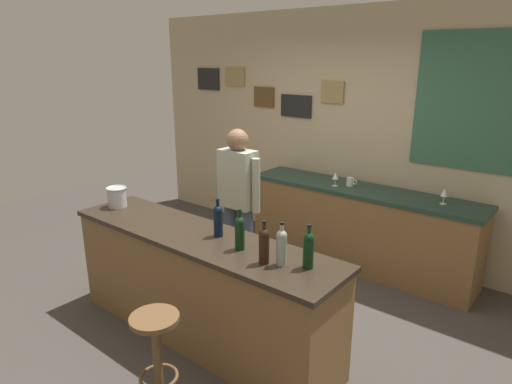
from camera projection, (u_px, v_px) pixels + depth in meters
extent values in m
plane|color=#423D38|center=(233.00, 315.00, 4.06)|extent=(10.00, 10.00, 0.00)
cube|color=tan|center=(348.00, 134.00, 5.17)|extent=(6.00, 0.06, 2.80)
cube|color=black|center=(208.00, 79.00, 6.29)|extent=(0.41, 0.02, 0.30)
cube|color=#997F4C|center=(235.00, 77.00, 5.98)|extent=(0.33, 0.02, 0.24)
cube|color=brown|center=(264.00, 97.00, 5.75)|extent=(0.32, 0.02, 0.25)
cube|color=black|center=(296.00, 106.00, 5.47)|extent=(0.44, 0.02, 0.27)
cube|color=#997F4C|center=(333.00, 92.00, 5.11)|extent=(0.29, 0.02, 0.25)
cube|color=#38664C|center=(475.00, 102.00, 4.20)|extent=(1.13, 0.02, 1.31)
cube|color=brown|center=(200.00, 289.00, 3.64)|extent=(2.46, 0.57, 0.88)
cube|color=#2D2319|center=(198.00, 237.00, 3.50)|extent=(2.51, 0.60, 0.04)
cube|color=brown|center=(359.00, 229.00, 4.93)|extent=(2.52, 0.53, 0.86)
cube|color=#1E382D|center=(361.00, 190.00, 4.79)|extent=(2.57, 0.56, 0.04)
cylinder|color=#384766|center=(246.00, 249.00, 4.40)|extent=(0.13, 0.13, 0.86)
cylinder|color=#384766|center=(231.00, 244.00, 4.52)|extent=(0.13, 0.13, 0.86)
cube|color=#9EA38E|center=(238.00, 179.00, 4.26)|extent=(0.36, 0.20, 0.56)
sphere|color=brown|center=(237.00, 140.00, 4.15)|extent=(0.21, 0.21, 0.21)
cylinder|color=#9EA38E|center=(256.00, 186.00, 4.13)|extent=(0.08, 0.08, 0.52)
cylinder|color=#9EA38E|center=(221.00, 178.00, 4.40)|extent=(0.08, 0.08, 0.52)
cylinder|color=brown|center=(158.00, 364.00, 2.93)|extent=(0.06, 0.06, 0.65)
torus|color=brown|center=(159.00, 377.00, 2.96)|extent=(0.26, 0.26, 0.02)
cylinder|color=brown|center=(154.00, 319.00, 2.83)|extent=(0.32, 0.32, 0.03)
cylinder|color=black|center=(218.00, 224.00, 3.44)|extent=(0.07, 0.07, 0.20)
sphere|color=black|center=(218.00, 210.00, 3.41)|extent=(0.07, 0.07, 0.07)
cylinder|color=black|center=(218.00, 206.00, 3.40)|extent=(0.03, 0.03, 0.09)
cylinder|color=black|center=(218.00, 200.00, 3.38)|extent=(0.03, 0.03, 0.02)
cylinder|color=black|center=(240.00, 236.00, 3.21)|extent=(0.07, 0.07, 0.20)
sphere|color=black|center=(240.00, 222.00, 3.17)|extent=(0.07, 0.07, 0.07)
cylinder|color=black|center=(239.00, 217.00, 3.16)|extent=(0.03, 0.03, 0.09)
cylinder|color=black|center=(239.00, 210.00, 3.15)|extent=(0.03, 0.03, 0.02)
cylinder|color=black|center=(264.00, 249.00, 2.99)|extent=(0.07, 0.07, 0.20)
sphere|color=black|center=(264.00, 234.00, 2.95)|extent=(0.07, 0.07, 0.07)
cylinder|color=black|center=(264.00, 229.00, 2.94)|extent=(0.03, 0.03, 0.09)
cylinder|color=black|center=(264.00, 222.00, 2.93)|extent=(0.03, 0.03, 0.02)
cylinder|color=#999E99|center=(281.00, 251.00, 2.96)|extent=(0.07, 0.07, 0.20)
sphere|color=#999E99|center=(282.00, 235.00, 2.93)|extent=(0.07, 0.07, 0.07)
cylinder|color=#999E99|center=(282.00, 231.00, 2.92)|extent=(0.03, 0.03, 0.09)
cylinder|color=black|center=(282.00, 223.00, 2.90)|extent=(0.03, 0.03, 0.02)
cylinder|color=black|center=(308.00, 254.00, 2.92)|extent=(0.07, 0.07, 0.20)
sphere|color=black|center=(309.00, 238.00, 2.89)|extent=(0.07, 0.07, 0.07)
cylinder|color=black|center=(309.00, 233.00, 2.88)|extent=(0.03, 0.03, 0.09)
cylinder|color=black|center=(309.00, 226.00, 2.86)|extent=(0.03, 0.03, 0.02)
cylinder|color=#B7BABF|center=(117.00, 197.00, 4.12)|extent=(0.17, 0.17, 0.18)
torus|color=#B7BABF|center=(116.00, 188.00, 4.10)|extent=(0.19, 0.19, 0.02)
cylinder|color=silver|center=(335.00, 186.00, 4.88)|extent=(0.06, 0.06, 0.00)
cylinder|color=silver|center=(335.00, 182.00, 4.87)|extent=(0.01, 0.01, 0.07)
cone|color=silver|center=(335.00, 176.00, 4.84)|extent=(0.07, 0.07, 0.08)
cylinder|color=silver|center=(443.00, 204.00, 4.28)|extent=(0.06, 0.06, 0.00)
cylinder|color=silver|center=(443.00, 200.00, 4.27)|extent=(0.01, 0.01, 0.07)
cone|color=silver|center=(444.00, 192.00, 4.25)|extent=(0.07, 0.07, 0.08)
cylinder|color=silver|center=(350.00, 182.00, 4.87)|extent=(0.08, 0.08, 0.09)
torus|color=silver|center=(355.00, 182.00, 4.84)|extent=(0.06, 0.01, 0.06)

